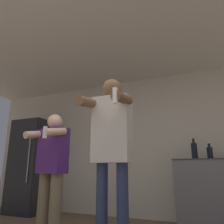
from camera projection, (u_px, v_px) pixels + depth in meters
wall_back at (145, 144)px, 4.04m from camera, size 7.00×0.06×2.55m
ceiling_slab at (117, 43)px, 3.12m from camera, size 7.00×3.26×0.05m
refrigerator at (32, 165)px, 4.46m from camera, size 0.71×0.73×1.81m
bottle_clear_vodka at (210, 152)px, 3.29m from camera, size 0.08×0.08×0.26m
bottle_amber_bourbon at (194, 150)px, 3.38m from camera, size 0.09×0.09×0.34m
person_woman_foreground at (111, 142)px, 2.15m from camera, size 0.46×0.48×1.75m
person_man_side at (51, 166)px, 2.80m from camera, size 0.53×0.49×1.55m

